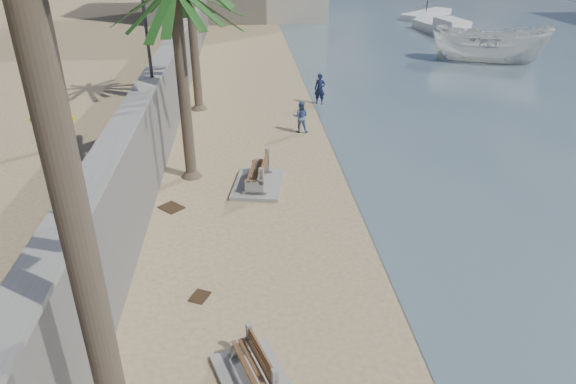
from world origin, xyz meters
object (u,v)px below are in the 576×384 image
yacht_far (445,31)px  sailboat_west (426,14)px  bench_far (258,175)px  person_b (301,115)px  boat_cruiser (490,43)px  bench_near (253,368)px  person_a (320,87)px

yacht_far → sailboat_west: bearing=-17.7°
bench_far → person_b: size_ratio=1.67×
yacht_far → boat_cruiser: bearing=167.1°
bench_near → person_b: bearing=79.9°
bench_near → boat_cruiser: 32.75m
boat_cruiser → sailboat_west: sailboat_west is taller
person_a → sailboat_west: 33.93m
person_a → sailboat_west: bearing=86.4°
bench_far → yacht_far: bearing=58.6°
bench_far → person_b: (2.19, 5.55, 0.37)m
person_a → sailboat_west: sailboat_west is taller
bench_near → bench_far: bearing=87.3°
bench_far → sailboat_west: size_ratio=0.28×
person_b → person_a: bearing=-98.0°
person_a → sailboat_west: size_ratio=0.19×
bench_far → person_b: 5.98m
bench_far → person_b: bearing=68.5°
yacht_far → sailboat_west: sailboat_west is taller
bench_far → person_a: 10.43m
bench_near → sailboat_west: bearing=67.7°
bench_near → person_a: person_a is taller
boat_cruiser → person_b: bearing=156.3°
bench_far → person_a: person_a is taller
person_a → yacht_far: (14.20, 19.57, -0.61)m
boat_cruiser → sailboat_west: (2.61, 21.19, -1.05)m
person_b → sailboat_west: sailboat_west is taller
boat_cruiser → sailboat_west: bearing=18.1°
bench_far → sailboat_west: 44.28m
person_a → yacht_far: person_a is taller
person_b → yacht_far: person_b is taller
bench_near → boat_cruiser: (17.44, 27.70, 1.00)m
person_b → boat_cruiser: boat_cruiser is taller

